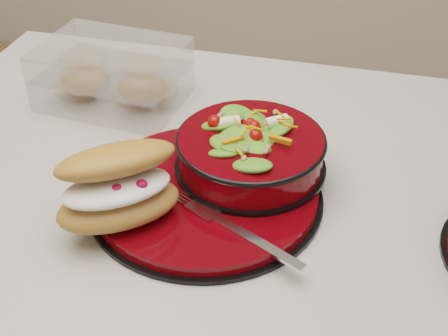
% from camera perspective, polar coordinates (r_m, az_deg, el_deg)
% --- Properties ---
extents(dinner_plate, '(0.31, 0.31, 0.02)m').
position_cam_1_polar(dinner_plate, '(0.81, -1.67, -2.32)').
color(dinner_plate, black).
rests_on(dinner_plate, island_counter).
extents(salad_bowl, '(0.20, 0.20, 0.09)m').
position_cam_1_polar(salad_bowl, '(0.82, 2.46, 1.85)').
color(salad_bowl, black).
rests_on(salad_bowl, dinner_plate).
extents(croissant, '(0.17, 0.17, 0.09)m').
position_cam_1_polar(croissant, '(0.75, -9.58, -1.69)').
color(croissant, '#A16431').
rests_on(croissant, dinner_plate).
extents(fork, '(0.16, 0.10, 0.00)m').
position_cam_1_polar(fork, '(0.74, 1.40, -5.78)').
color(fork, silver).
rests_on(fork, dinner_plate).
extents(pastry_box, '(0.23, 0.18, 0.09)m').
position_cam_1_polar(pastry_box, '(1.03, -10.12, 8.33)').
color(pastry_box, white).
rests_on(pastry_box, island_counter).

